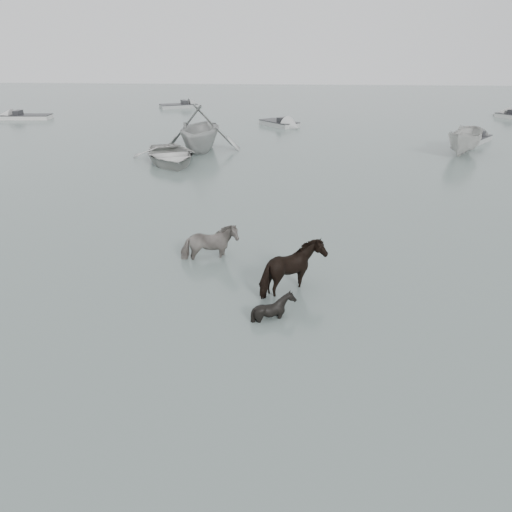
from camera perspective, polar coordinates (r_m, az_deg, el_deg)
name	(u,v)px	position (r m, az deg, el deg)	size (l,w,h in m)	color
ground	(299,304)	(13.79, 4.93, -5.54)	(140.00, 140.00, 0.00)	#566661
pony_pinto	(209,237)	(16.26, -5.40, 2.21)	(0.85, 1.86, 1.57)	black
pony_dark	(294,265)	(14.04, 4.40, -1.06)	(1.69, 1.45, 1.70)	black
pony_black	(274,299)	(12.86, 2.03, -4.94)	(0.89, 1.00, 1.10)	black
rowboat_lead	(170,153)	(29.93, -9.84, 11.51)	(3.89, 5.44, 1.13)	#B8B8B3
rowboat_trail	(200,126)	(32.97, -6.41, 14.51)	(5.01, 5.80, 3.06)	#ACAEAC
boat_small	(466,140)	(34.39, 22.83, 12.14)	(1.71, 4.54, 1.75)	#B4B4AF
skiff_port	(473,137)	(38.81, 23.55, 12.40)	(4.46, 1.60, 0.75)	#A1A4A1
skiff_outer	(26,115)	(50.72, -24.78, 14.45)	(5.84, 1.60, 0.75)	silver
skiff_mid	(279,121)	(42.74, 2.67, 15.15)	(4.75, 1.60, 0.75)	#A5A8A5
skiff_far	(178,104)	(54.65, -8.86, 16.78)	(5.16, 1.60, 0.75)	#969896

